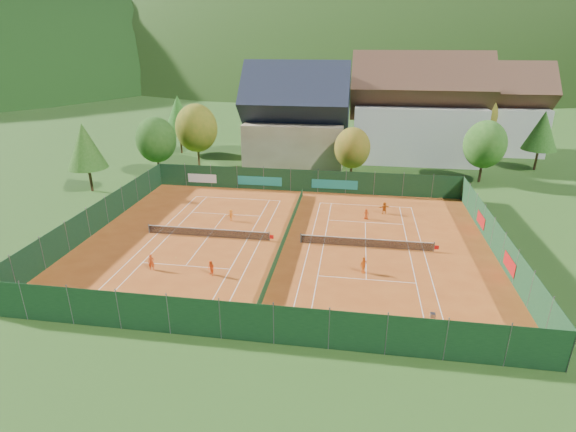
# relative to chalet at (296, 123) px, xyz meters

# --- Properties ---
(ground) EXTENTS (600.00, 600.00, 0.00)m
(ground) POSITION_rel_chalet_xyz_m (3.00, -30.00, -6.64)
(ground) COLOR #264C18
(ground) RESTS_ON ground
(clay_pad) EXTENTS (40.00, 32.00, 0.01)m
(clay_pad) POSITION_rel_chalet_xyz_m (3.00, -30.00, -6.62)
(clay_pad) COLOR #A94B18
(clay_pad) RESTS_ON ground
(court_markings_left) EXTENTS (11.03, 23.83, 0.00)m
(court_markings_left) POSITION_rel_chalet_xyz_m (-5.00, -30.00, -6.61)
(court_markings_left) COLOR white
(court_markings_left) RESTS_ON ground
(court_markings_right) EXTENTS (11.03, 23.83, 0.00)m
(court_markings_right) POSITION_rel_chalet_xyz_m (11.00, -30.00, -6.61)
(court_markings_right) COLOR white
(court_markings_right) RESTS_ON ground
(tennis_net_left) EXTENTS (13.30, 0.10, 1.02)m
(tennis_net_left) POSITION_rel_chalet_xyz_m (-4.85, -30.00, -6.12)
(tennis_net_left) COLOR #59595B
(tennis_net_left) RESTS_ON ground
(tennis_net_right) EXTENTS (13.30, 0.10, 1.02)m
(tennis_net_right) POSITION_rel_chalet_xyz_m (11.15, -30.00, -6.12)
(tennis_net_right) COLOR #59595B
(tennis_net_right) RESTS_ON ground
(court_divider) EXTENTS (0.03, 28.80, 1.00)m
(court_divider) POSITION_rel_chalet_xyz_m (3.00, -30.00, -6.12)
(court_divider) COLOR #14391B
(court_divider) RESTS_ON ground
(fence_north) EXTENTS (40.00, 0.10, 3.00)m
(fence_north) POSITION_rel_chalet_xyz_m (2.54, -14.01, -5.16)
(fence_north) COLOR #13351B
(fence_north) RESTS_ON ground
(fence_south) EXTENTS (40.00, 0.04, 3.00)m
(fence_south) POSITION_rel_chalet_xyz_m (3.00, -46.00, -5.12)
(fence_south) COLOR #133519
(fence_south) RESTS_ON ground
(fence_west) EXTENTS (0.04, 32.00, 3.00)m
(fence_west) POSITION_rel_chalet_xyz_m (-17.00, -30.00, -5.12)
(fence_west) COLOR #13341C
(fence_west) RESTS_ON ground
(fence_east) EXTENTS (0.09, 32.00, 3.00)m
(fence_east) POSITION_rel_chalet_xyz_m (23.00, -29.95, -5.14)
(fence_east) COLOR #153B1F
(fence_east) RESTS_ON ground
(chalet) EXTENTS (16.20, 12.00, 16.00)m
(chalet) POSITION_rel_chalet_xyz_m (0.00, 0.00, 0.00)
(chalet) COLOR #C6B58C
(chalet) RESTS_ON ground
(hotel_block_a) EXTENTS (21.60, 11.00, 17.25)m
(hotel_block_a) POSITION_rel_chalet_xyz_m (19.00, 6.00, 0.76)
(hotel_block_a) COLOR silver
(hotel_block_a) RESTS_ON ground
(hotel_block_b) EXTENTS (17.28, 10.00, 15.50)m
(hotel_block_b) POSITION_rel_chalet_xyz_m (33.00, 14.00, -0.01)
(hotel_block_b) COLOR silver
(hotel_block_b) RESTS_ON ground
(tree_west_front) EXTENTS (5.72, 5.72, 8.69)m
(tree_west_front) POSITION_rel_chalet_xyz_m (-19.00, -10.00, -1.23)
(tree_west_front) COLOR #422917
(tree_west_front) RESTS_ON ground
(tree_west_mid) EXTENTS (6.44, 6.44, 9.78)m
(tree_west_mid) POSITION_rel_chalet_xyz_m (-15.00, -4.00, -0.56)
(tree_west_mid) COLOR #4B341A
(tree_west_mid) RESTS_ON ground
(tree_west_back) EXTENTS (5.60, 5.60, 10.00)m
(tree_west_back) POSITION_rel_chalet_xyz_m (-21.00, 4.00, 0.11)
(tree_west_back) COLOR #49341A
(tree_west_back) RESTS_ON ground
(tree_center) EXTENTS (5.01, 5.01, 7.60)m
(tree_center) POSITION_rel_chalet_xyz_m (9.00, -8.00, -1.91)
(tree_center) COLOR #4B2B1B
(tree_center) RESTS_ON ground
(tree_east_front) EXTENTS (5.72, 5.72, 8.69)m
(tree_east_front) POSITION_rel_chalet_xyz_m (27.00, -6.00, -1.23)
(tree_east_front) COLOR #462A19
(tree_east_front) RESTS_ON ground
(tree_east_mid) EXTENTS (5.04, 5.04, 9.00)m
(tree_east_mid) POSITION_rel_chalet_xyz_m (37.00, 2.00, -0.56)
(tree_east_mid) COLOR #4C341B
(tree_east_mid) RESTS_ON ground
(tree_west_side) EXTENTS (5.04, 5.04, 9.00)m
(tree_west_side) POSITION_rel_chalet_xyz_m (-25.00, -18.00, -0.56)
(tree_west_side) COLOR #472B19
(tree_west_side) RESTS_ON ground
(tree_east_back) EXTENTS (7.15, 7.15, 10.86)m
(tree_east_back) POSITION_rel_chalet_xyz_m (29.00, 10.00, 0.12)
(tree_east_back) COLOR #412517
(tree_east_back) RESTS_ON ground
(mountain_backdrop) EXTENTS (820.00, 530.00, 242.00)m
(mountain_backdrop) POSITION_rel_chalet_xyz_m (31.54, 203.48, -46.26)
(mountain_backdrop) COLOR black
(mountain_backdrop) RESTS_ON ground
(ball_hopper) EXTENTS (0.34, 0.34, 0.80)m
(ball_hopper) POSITION_rel_chalet_xyz_m (15.64, -41.82, -6.07)
(ball_hopper) COLOR slate
(ball_hopper) RESTS_ON ground
(loose_ball_0) EXTENTS (0.07, 0.07, 0.07)m
(loose_ball_0) POSITION_rel_chalet_xyz_m (-6.44, -35.07, -6.59)
(loose_ball_0) COLOR #CCD833
(loose_ball_0) RESTS_ON ground
(loose_ball_1) EXTENTS (0.07, 0.07, 0.07)m
(loose_ball_1) POSITION_rel_chalet_xyz_m (6.93, -40.22, -6.59)
(loose_ball_1) COLOR #CCD833
(loose_ball_1) RESTS_ON ground
(loose_ball_2) EXTENTS (0.07, 0.07, 0.07)m
(loose_ball_2) POSITION_rel_chalet_xyz_m (7.57, -25.53, -6.59)
(loose_ball_2) COLOR #CCD833
(loose_ball_2) RESTS_ON ground
(loose_ball_3) EXTENTS (0.07, 0.07, 0.07)m
(loose_ball_3) POSITION_rel_chalet_xyz_m (-2.58, -23.33, -6.59)
(loose_ball_3) COLOR #CCD833
(loose_ball_3) RESTS_ON ground
(player_left_near) EXTENTS (0.63, 0.53, 1.48)m
(player_left_near) POSITION_rel_chalet_xyz_m (-7.66, -37.52, -5.89)
(player_left_near) COLOR #CA3E11
(player_left_near) RESTS_ON ground
(player_left_mid) EXTENTS (0.85, 0.82, 1.38)m
(player_left_mid) POSITION_rel_chalet_xyz_m (-2.17, -37.72, -5.94)
(player_left_mid) COLOR #FF5516
(player_left_mid) RESTS_ON ground
(player_left_far) EXTENTS (0.93, 0.63, 1.32)m
(player_left_far) POSITION_rel_chalet_xyz_m (-3.83, -25.38, -5.96)
(player_left_far) COLOR orange
(player_left_far) RESTS_ON ground
(player_right_near) EXTENTS (0.85, 0.95, 1.55)m
(player_right_near) POSITION_rel_chalet_xyz_m (10.73, -35.25, -5.85)
(player_right_near) COLOR orange
(player_right_near) RESTS_ON ground
(player_right_far_a) EXTENTS (0.67, 0.50, 1.23)m
(player_right_far_a) POSITION_rel_chalet_xyz_m (11.06, -22.61, -6.01)
(player_right_far_a) COLOR #CA4411
(player_right_far_a) RESTS_ON ground
(player_right_far_b) EXTENTS (1.41, 0.86, 1.45)m
(player_right_far_b) POSITION_rel_chalet_xyz_m (13.15, -20.61, -5.90)
(player_right_far_b) COLOR #CD6012
(player_right_far_b) RESTS_ON ground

